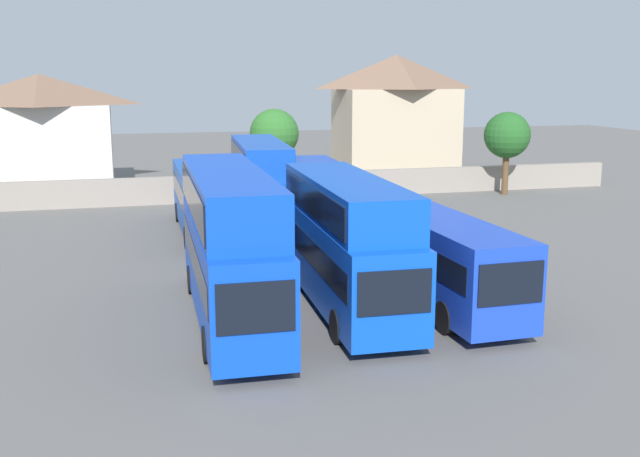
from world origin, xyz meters
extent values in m
plane|color=#605E5B|center=(0.00, 18.00, 0.00)|extent=(140.00, 140.00, 0.00)
cube|color=gray|center=(0.00, 24.89, 0.90)|extent=(56.00, 0.50, 1.80)
cube|color=blue|center=(-3.96, 0.00, 1.92)|extent=(2.77, 11.90, 3.13)
cube|color=black|center=(-4.14, -5.93, 2.30)|extent=(2.13, 0.14, 1.41)
cube|color=black|center=(-3.96, 0.00, 2.30)|extent=(2.78, 10.96, 0.99)
cube|color=blue|center=(-3.95, 0.30, 4.33)|extent=(2.71, 11.31, 1.69)
cube|color=black|center=(-3.95, 0.30, 4.33)|extent=(2.78, 10.72, 1.19)
cylinder|color=black|center=(-2.96, -3.70, 0.55)|extent=(0.33, 1.11, 1.10)
cylinder|color=black|center=(-5.18, -3.63, 0.55)|extent=(0.33, 1.11, 1.10)
cylinder|color=black|center=(-2.74, 3.64, 0.55)|extent=(0.33, 1.11, 1.10)
cylinder|color=black|center=(-4.96, 3.70, 0.55)|extent=(0.33, 1.11, 1.10)
cube|color=blue|center=(0.25, 0.13, 1.82)|extent=(2.93, 10.63, 2.93)
cube|color=black|center=(0.05, -5.16, 2.18)|extent=(2.24, 0.16, 1.32)
cube|color=black|center=(0.25, 0.13, 2.18)|extent=(2.94, 9.79, 0.92)
cube|color=blue|center=(0.26, 0.40, 4.03)|extent=(2.86, 10.10, 1.47)
cube|color=black|center=(0.26, 0.40, 4.03)|extent=(2.93, 9.58, 1.03)
cylinder|color=black|center=(1.30, -3.18, 0.55)|extent=(0.34, 1.11, 1.10)
cylinder|color=black|center=(-1.04, -3.09, 0.55)|extent=(0.34, 1.11, 1.10)
cylinder|color=black|center=(1.54, 3.36, 0.55)|extent=(0.34, 1.11, 1.10)
cylinder|color=black|center=(-0.81, 3.44, 0.55)|extent=(0.34, 1.11, 1.10)
cube|color=blue|center=(3.67, 0.11, 1.81)|extent=(2.72, 10.51, 2.91)
cube|color=black|center=(3.79, -5.13, 2.16)|extent=(2.18, 0.13, 1.31)
cube|color=black|center=(3.67, 0.11, 2.16)|extent=(2.74, 9.67, 0.92)
cylinder|color=black|center=(4.88, -3.10, 0.55)|extent=(0.33, 1.11, 1.10)
cylinder|color=black|center=(2.60, -3.15, 0.55)|extent=(0.33, 1.11, 1.10)
cylinder|color=black|center=(4.73, 3.38, 0.55)|extent=(0.33, 1.11, 1.10)
cylinder|color=black|center=(2.45, 3.33, 0.55)|extent=(0.33, 1.11, 1.10)
cube|color=blue|center=(-3.24, 15.00, 1.89)|extent=(2.66, 11.56, 3.06)
cube|color=black|center=(-3.33, 9.22, 2.25)|extent=(2.19, 0.11, 1.38)
cube|color=black|center=(-3.24, 15.00, 2.25)|extent=(2.69, 10.64, 0.96)
cylinder|color=black|center=(-2.16, 11.41, 0.55)|extent=(0.32, 1.10, 1.10)
cylinder|color=black|center=(-4.44, 11.44, 0.55)|extent=(0.32, 1.10, 1.10)
cylinder|color=black|center=(-2.05, 18.55, 0.55)|extent=(0.32, 1.10, 1.10)
cylinder|color=black|center=(-4.33, 18.59, 0.55)|extent=(0.32, 1.10, 1.10)
cube|color=blue|center=(-0.14, 14.85, 1.82)|extent=(3.21, 10.47, 2.92)
cube|color=black|center=(-0.54, 9.69, 2.17)|extent=(2.14, 0.24, 1.31)
cube|color=black|center=(-0.14, 14.85, 2.17)|extent=(3.19, 9.65, 0.92)
cube|color=blue|center=(-0.12, 15.11, 4.06)|extent=(3.12, 9.96, 1.57)
cube|color=black|center=(-0.12, 15.11, 4.06)|extent=(3.17, 9.45, 1.10)
cylinder|color=black|center=(0.73, 11.58, 0.55)|extent=(0.38, 1.12, 1.10)
cylinder|color=black|center=(-1.50, 11.75, 0.55)|extent=(0.38, 1.12, 1.10)
cylinder|color=black|center=(1.22, 17.96, 0.55)|extent=(0.38, 1.12, 1.10)
cylinder|color=black|center=(-1.01, 18.13, 0.55)|extent=(0.38, 1.12, 1.10)
cube|color=blue|center=(3.38, 14.91, 1.90)|extent=(3.12, 11.01, 3.09)
cube|color=black|center=(3.10, 9.45, 2.28)|extent=(2.26, 0.20, 1.39)
cube|color=black|center=(3.38, 14.91, 2.28)|extent=(3.11, 10.14, 0.97)
cylinder|color=black|center=(4.38, 11.48, 0.55)|extent=(0.36, 1.11, 1.10)
cylinder|color=black|center=(2.03, 11.60, 0.55)|extent=(0.36, 1.11, 1.10)
cylinder|color=black|center=(4.73, 18.23, 0.55)|extent=(0.36, 1.11, 1.10)
cylinder|color=black|center=(2.37, 18.35, 0.55)|extent=(0.36, 1.11, 1.10)
cube|color=silver|center=(-12.91, 34.53, 3.09)|extent=(9.83, 6.92, 6.18)
pyramid|color=brown|center=(-12.91, 34.53, 7.30)|extent=(10.33, 7.26, 2.24)
cube|color=#C6B293|center=(15.19, 35.23, 3.60)|extent=(9.58, 6.09, 7.21)
pyramid|color=brown|center=(15.19, 35.23, 8.60)|extent=(10.06, 6.39, 2.78)
cylinder|color=brown|center=(18.89, 22.89, 1.54)|extent=(0.45, 0.45, 3.07)
sphere|color=#235B23|center=(18.89, 22.89, 4.21)|extent=(3.24, 3.24, 3.24)
cylinder|color=brown|center=(3.16, 27.39, 1.54)|extent=(0.36, 0.36, 3.07)
sphere|color=#2D6B28|center=(3.16, 27.39, 4.29)|extent=(3.47, 3.47, 3.47)
camera|label=1|loc=(-7.37, -24.67, 8.31)|focal=42.07mm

